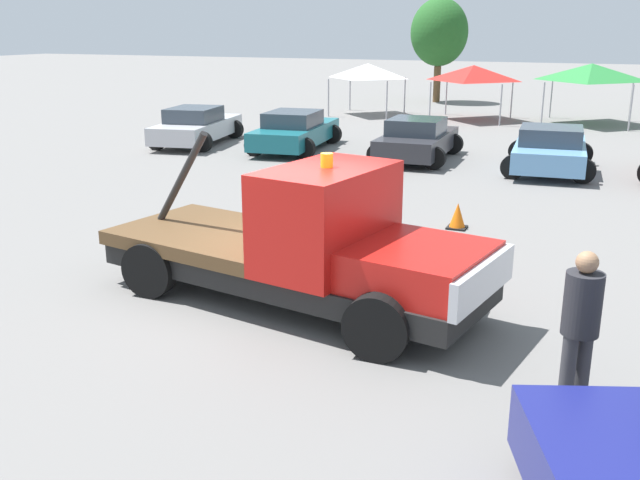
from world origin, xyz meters
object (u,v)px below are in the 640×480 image
parked_car_teal (295,131)px  canopy_tent_green (591,72)px  parked_car_skyblue (550,150)px  person_near_truck (581,319)px  parked_car_charcoal (417,140)px  canopy_tent_red (474,73)px  canopy_tent_white (368,71)px  tow_truck (310,248)px  parked_car_silver (196,126)px  tree_center (439,33)px  traffic_cone (458,217)px

parked_car_teal → canopy_tent_green: (8.89, 11.08, 1.56)m
parked_car_skyblue → person_near_truck: bearing=-177.5°
person_near_truck → parked_car_teal: 17.78m
parked_car_charcoal → canopy_tent_red: canopy_tent_red is taller
canopy_tent_white → person_near_truck: bearing=-65.9°
tow_truck → parked_car_teal: size_ratio=1.29×
person_near_truck → parked_car_silver: size_ratio=0.37×
parked_car_charcoal → tree_center: size_ratio=0.76×
parked_car_charcoal → canopy_tent_red: size_ratio=1.36×
tow_truck → parked_car_charcoal: tow_truck is taller
person_near_truck → canopy_tent_white: 27.66m
tree_center → traffic_cone: tree_center is taller
parked_car_skyblue → canopy_tent_green: bearing=-6.3°
parked_car_teal → parked_car_charcoal: 4.41m
parked_car_silver → canopy_tent_white: size_ratio=1.68×
canopy_tent_red → canopy_tent_white: bearing=179.1°
parked_car_silver → traffic_cone: parked_car_silver is taller
parked_car_teal → canopy_tent_green: size_ratio=1.42×
parked_car_teal → parked_car_skyblue: bearing=-100.8°
parked_car_silver → canopy_tent_red: bearing=-45.3°
person_near_truck → canopy_tent_green: 25.71m
tow_truck → person_near_truck: tow_truck is taller
parked_car_silver → parked_car_charcoal: size_ratio=1.15×
tow_truck → canopy_tent_green: canopy_tent_green is taller
parked_car_charcoal → canopy_tent_green: canopy_tent_green is taller
canopy_tent_white → canopy_tent_green: canopy_tent_green is taller
canopy_tent_green → tree_center: tree_center is taller
canopy_tent_white → tow_truck: bearing=-72.7°
traffic_cone → parked_car_skyblue: bearing=81.1°
tow_truck → parked_car_charcoal: (-1.88, 12.71, -0.29)m
parked_car_silver → canopy_tent_red: (7.73, 10.85, 1.44)m
tow_truck → person_near_truck: size_ratio=3.52×
parked_car_teal → tree_center: size_ratio=0.89×
tow_truck → parked_car_silver: bearing=138.7°
parked_car_skyblue → canopy_tent_red: size_ratio=1.38×
canopy_tent_green → tree_center: size_ratio=0.62×
tow_truck → canopy_tent_green: 24.23m
canopy_tent_red → traffic_cone: canopy_tent_red is taller
parked_car_charcoal → traffic_cone: 8.08m
parked_car_teal → parked_car_charcoal: bearing=-99.7°
canopy_tent_white → tree_center: size_ratio=0.52×
parked_car_teal → parked_car_skyblue: same height
canopy_tent_white → tree_center: 7.55m
tow_truck → canopy_tent_green: size_ratio=1.84×
parked_car_charcoal → person_near_truck: bearing=-159.9°
tow_truck → canopy_tent_red: size_ratio=2.04×
tow_truck → canopy_tent_white: size_ratio=2.19×
canopy_tent_red → canopy_tent_green: canopy_tent_green is taller
tree_center → parked_car_skyblue: bearing=-66.7°
canopy_tent_white → canopy_tent_red: canopy_tent_red is taller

